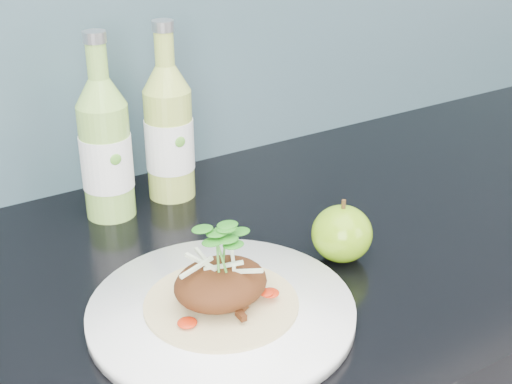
{
  "coord_description": "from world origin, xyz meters",
  "views": [
    {
      "loc": [
        -0.35,
        1.07,
        1.34
      ],
      "look_at": [
        0.02,
        1.66,
        1.0
      ],
      "focal_mm": 50.0,
      "sensor_mm": 36.0,
      "label": 1
    }
  ],
  "objects_px": {
    "green_apple": "(342,234)",
    "cider_bottle_left": "(106,149)",
    "dinner_plate": "(221,311)",
    "cider_bottle_right": "(169,133)"
  },
  "relations": [
    {
      "from": "dinner_plate",
      "to": "cider_bottle_right",
      "type": "distance_m",
      "value": 0.32
    },
    {
      "from": "dinner_plate",
      "to": "cider_bottle_right",
      "type": "height_order",
      "value": "cider_bottle_right"
    },
    {
      "from": "dinner_plate",
      "to": "green_apple",
      "type": "relative_size",
      "value": 4.26
    },
    {
      "from": "dinner_plate",
      "to": "green_apple",
      "type": "distance_m",
      "value": 0.18
    },
    {
      "from": "green_apple",
      "to": "cider_bottle_left",
      "type": "xyz_separation_m",
      "value": [
        -0.19,
        0.25,
        0.06
      ]
    },
    {
      "from": "green_apple",
      "to": "cider_bottle_left",
      "type": "height_order",
      "value": "cider_bottle_left"
    },
    {
      "from": "cider_bottle_left",
      "to": "cider_bottle_right",
      "type": "distance_m",
      "value": 0.09
    },
    {
      "from": "cider_bottle_left",
      "to": "green_apple",
      "type": "bearing_deg",
      "value": -62.96
    },
    {
      "from": "cider_bottle_left",
      "to": "cider_bottle_right",
      "type": "bearing_deg",
      "value": -3.12
    },
    {
      "from": "green_apple",
      "to": "cider_bottle_left",
      "type": "distance_m",
      "value": 0.32
    }
  ]
}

